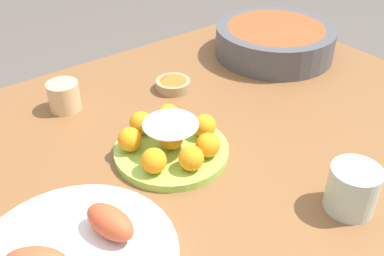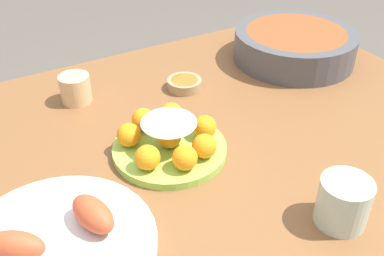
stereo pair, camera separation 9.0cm
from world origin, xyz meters
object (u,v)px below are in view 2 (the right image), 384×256
(cake_plate, at_px, (169,140))
(seafood_platter, at_px, (57,242))
(cup_far, at_px, (75,89))
(serving_bowl, at_px, (294,45))
(sauce_bowl, at_px, (184,84))
(dining_table, at_px, (213,173))
(cup_near, at_px, (343,202))

(cake_plate, xyz_separation_m, seafood_platter, (-0.26, -0.13, -0.02))
(seafood_platter, relative_size, cup_far, 4.43)
(serving_bowl, relative_size, sauce_bowl, 3.84)
(serving_bowl, bearing_deg, sauce_bowl, 178.16)
(dining_table, height_order, cake_plate, cake_plate)
(cake_plate, height_order, cup_near, cup_near)
(serving_bowl, distance_m, cup_far, 0.59)
(serving_bowl, height_order, cup_near, cup_near)
(dining_table, distance_m, serving_bowl, 0.46)
(cake_plate, height_order, cup_far, cake_plate)
(cake_plate, relative_size, cup_far, 3.20)
(cup_near, bearing_deg, seafood_platter, 157.12)
(cake_plate, xyz_separation_m, cup_far, (-0.10, 0.28, 0.00))
(serving_bowl, xyz_separation_m, cup_near, (-0.33, -0.50, -0.00))
(cake_plate, height_order, serving_bowl, serving_bowl)
(dining_table, distance_m, seafood_platter, 0.41)
(sauce_bowl, distance_m, cup_far, 0.26)
(cake_plate, height_order, seafood_platter, cake_plate)
(dining_table, bearing_deg, cake_plate, 178.51)
(cake_plate, bearing_deg, sauce_bowl, 53.70)
(seafood_platter, bearing_deg, sauce_bowl, 38.94)
(sauce_bowl, bearing_deg, cup_far, 162.98)
(cake_plate, relative_size, cup_near, 2.67)
(dining_table, distance_m, cake_plate, 0.17)
(cup_far, bearing_deg, dining_table, -54.85)
(dining_table, height_order, sauce_bowl, sauce_bowl)
(serving_bowl, relative_size, seafood_platter, 1.04)
(serving_bowl, height_order, seafood_platter, serving_bowl)
(cake_plate, bearing_deg, serving_bowl, 21.84)
(cake_plate, bearing_deg, dining_table, -1.49)
(sauce_bowl, distance_m, cup_near, 0.51)
(cake_plate, xyz_separation_m, cup_near, (0.16, -0.31, 0.01))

